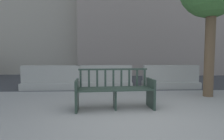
% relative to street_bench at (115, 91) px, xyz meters
% --- Properties ---
extents(ground_plane, '(200.00, 200.00, 0.00)m').
position_rel_street_bench_xyz_m(ground_plane, '(0.37, -0.68, -0.40)').
color(ground_plane, gray).
extents(street_asphalt, '(120.00, 12.00, 0.01)m').
position_rel_street_bench_xyz_m(street_asphalt, '(0.37, 8.02, -0.39)').
color(street_asphalt, '#333335').
rests_on(street_asphalt, ground).
extents(street_bench, '(1.73, 0.66, 0.88)m').
position_rel_street_bench_xyz_m(street_bench, '(0.00, 0.00, 0.00)').
color(street_bench, '#28382D').
rests_on(street_bench, ground).
extents(jersey_barrier_centre, '(2.01, 0.70, 0.84)m').
position_rel_street_bench_xyz_m(jersey_barrier_centre, '(-0.24, 2.58, -0.06)').
color(jersey_barrier_centre, gray).
rests_on(jersey_barrier_centre, ground).
extents(jersey_barrier_left, '(2.02, 0.75, 0.84)m').
position_rel_street_bench_xyz_m(jersey_barrier_left, '(-2.11, 2.45, -0.06)').
color(jersey_barrier_left, gray).
rests_on(jersey_barrier_left, ground).
extents(jersey_barrier_right, '(2.00, 0.69, 0.84)m').
position_rel_street_bench_xyz_m(jersey_barrier_right, '(2.20, 2.50, -0.06)').
color(jersey_barrier_right, gray).
rests_on(jersey_barrier_right, ground).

